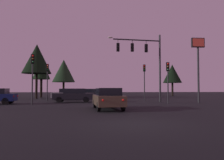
# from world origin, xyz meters

# --- Properties ---
(ground_plane) EXTENTS (168.00, 168.00, 0.00)m
(ground_plane) POSITION_xyz_m (0.00, 24.50, 0.00)
(ground_plane) COLOR black
(ground_plane) RESTS_ON ground
(traffic_signal_mast_arm) EXTENTS (6.01, 0.63, 7.55)m
(traffic_signal_mast_arm) POSITION_xyz_m (4.76, 14.91, 5.18)
(traffic_signal_mast_arm) COLOR #232326
(traffic_signal_mast_arm) RESTS_ON ground
(traffic_light_corner_left) EXTENTS (0.35, 0.38, 4.52)m
(traffic_light_corner_left) POSITION_xyz_m (-6.25, 19.10, 3.19)
(traffic_light_corner_left) COLOR #232326
(traffic_light_corner_left) RESTS_ON ground
(traffic_light_corner_right) EXTENTS (0.37, 0.39, 4.77)m
(traffic_light_corner_right) POSITION_xyz_m (-6.75, 13.01, 3.36)
(traffic_light_corner_right) COLOR #232326
(traffic_light_corner_right) RESTS_ON ground
(traffic_light_median) EXTENTS (0.37, 0.39, 4.62)m
(traffic_light_median) POSITION_xyz_m (5.88, 18.97, 3.26)
(traffic_light_median) COLOR #232326
(traffic_light_median) RESTS_ON ground
(traffic_light_far_side) EXTENTS (0.35, 0.38, 4.16)m
(traffic_light_far_side) POSITION_xyz_m (6.48, 12.52, 2.95)
(traffic_light_far_side) COLOR #232326
(traffic_light_far_side) RESTS_ON ground
(car_nearside_lane) EXTENTS (1.92, 4.72, 1.52)m
(car_nearside_lane) POSITION_xyz_m (-0.28, 6.79, 0.80)
(car_nearside_lane) COLOR #473828
(car_nearside_lane) RESTS_ON ground
(car_crossing_left) EXTENTS (4.56, 2.05, 1.52)m
(car_crossing_left) POSITION_xyz_m (-2.97, 16.35, 0.79)
(car_crossing_left) COLOR black
(car_crossing_left) RESTS_ON ground
(car_far_lane) EXTENTS (4.93, 2.93, 1.52)m
(car_far_lane) POSITION_xyz_m (-0.40, 26.41, 0.80)
(car_far_lane) COLOR black
(car_far_lane) RESTS_ON ground
(car_parked_lot) EXTENTS (4.22, 2.27, 1.52)m
(car_parked_lot) POSITION_xyz_m (-3.97, 21.67, 0.79)
(car_parked_lot) COLOR gray
(car_parked_lot) RESTS_ON ground
(store_sign_illuminated) EXTENTS (1.41, 0.31, 6.88)m
(store_sign_illuminated) POSITION_xyz_m (10.08, 13.13, 5.04)
(store_sign_illuminated) COLOR #232326
(store_sign_illuminated) RESTS_ON ground
(tree_behind_sign) EXTENTS (3.11, 3.11, 6.81)m
(tree_behind_sign) POSITION_xyz_m (-9.19, 32.21, 4.97)
(tree_behind_sign) COLOR black
(tree_behind_sign) RESTS_ON ground
(tree_left_far) EXTENTS (4.48, 4.48, 7.35)m
(tree_left_far) POSITION_xyz_m (-5.63, 36.51, 5.09)
(tree_left_far) COLOR black
(tree_left_far) RESTS_ON ground
(tree_center_horizon) EXTENTS (3.95, 3.95, 6.68)m
(tree_center_horizon) POSITION_xyz_m (16.96, 36.49, 4.73)
(tree_center_horizon) COLOR black
(tree_center_horizon) RESTS_ON ground
(tree_right_cluster) EXTENTS (4.50, 4.50, 8.49)m
(tree_right_cluster) POSITION_xyz_m (-9.05, 27.20, 6.18)
(tree_right_cluster) COLOR black
(tree_right_cluster) RESTS_ON ground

